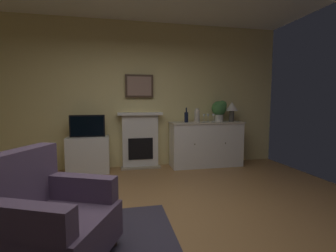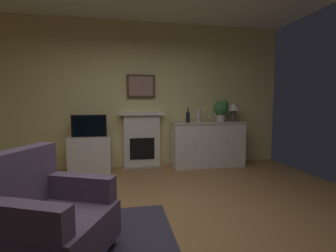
{
  "view_description": "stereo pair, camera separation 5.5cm",
  "coord_description": "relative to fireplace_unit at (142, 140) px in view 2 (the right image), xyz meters",
  "views": [
    {
      "loc": [
        -0.3,
        -2.36,
        1.3
      ],
      "look_at": [
        0.35,
        0.65,
        1.0
      ],
      "focal_mm": 26.16,
      "sensor_mm": 36.0,
      "label": 1
    },
    {
      "loc": [
        -0.25,
        -2.37,
        1.3
      ],
      "look_at": [
        0.35,
        0.65,
        1.0
      ],
      "focal_mm": 26.16,
      "sensor_mm": 36.0,
      "label": 2
    }
  ],
  "objects": [
    {
      "name": "wine_glass_center",
      "position": [
        1.36,
        -0.17,
        0.48
      ],
      "size": [
        0.07,
        0.07,
        0.16
      ],
      "color": "silver",
      "rests_on": "sideboard_cabinet"
    },
    {
      "name": "armchair",
      "position": [
        -1.0,
        -2.8,
        -0.17
      ],
      "size": [
        1.05,
        1.02,
        0.92
      ],
      "color": "#604C66",
      "rests_on": "ground_plane"
    },
    {
      "name": "sideboard_cabinet",
      "position": [
        1.32,
        -0.18,
        -0.1
      ],
      "size": [
        1.47,
        0.49,
        0.9
      ],
      "color": "white",
      "rests_on": "ground_plane"
    },
    {
      "name": "tv_set",
      "position": [
        -0.98,
        -0.19,
        0.32
      ],
      "size": [
        0.62,
        0.07,
        0.4
      ],
      "color": "black",
      "rests_on": "tv_cabinet"
    },
    {
      "name": "tv_cabinet",
      "position": [
        -0.97,
        -0.16,
        -0.21
      ],
      "size": [
        0.75,
        0.42,
        0.67
      ],
      "color": "white",
      "rests_on": "ground_plane"
    },
    {
      "name": "wall_rear",
      "position": [
        -0.17,
        0.13,
        0.88
      ],
      "size": [
        6.24,
        0.06,
        2.87
      ],
      "primitive_type": "cube",
      "color": "#EAD68C",
      "rests_on": "ground_plane"
    },
    {
      "name": "fireplace_unit",
      "position": [
        0.0,
        0.0,
        0.0
      ],
      "size": [
        0.87,
        0.3,
        1.1
      ],
      "color": "white",
      "rests_on": "ground_plane"
    },
    {
      "name": "wine_glass_right",
      "position": [
        1.47,
        -0.17,
        0.48
      ],
      "size": [
        0.07,
        0.07,
        0.16
      ],
      "color": "silver",
      "rests_on": "sideboard_cabinet"
    },
    {
      "name": "table_lamp",
      "position": [
        1.87,
        -0.18,
        0.63
      ],
      "size": [
        0.26,
        0.26,
        0.4
      ],
      "color": "#4C4742",
      "rests_on": "sideboard_cabinet"
    },
    {
      "name": "framed_picture",
      "position": [
        0.0,
        0.05,
        1.07
      ],
      "size": [
        0.55,
        0.04,
        0.45
      ],
      "color": "#473323"
    },
    {
      "name": "wine_bottle",
      "position": [
        0.89,
        -0.22,
        0.46
      ],
      "size": [
        0.08,
        0.08,
        0.29
      ],
      "color": "black",
      "rests_on": "sideboard_cabinet"
    },
    {
      "name": "potted_plant_small",
      "position": [
        1.62,
        -0.13,
        0.61
      ],
      "size": [
        0.3,
        0.3,
        0.43
      ],
      "color": "beige",
      "rests_on": "sideboard_cabinet"
    },
    {
      "name": "wine_glass_left",
      "position": [
        1.25,
        -0.23,
        0.48
      ],
      "size": [
        0.07,
        0.07,
        0.16
      ],
      "color": "silver",
      "rests_on": "sideboard_cabinet"
    },
    {
      "name": "vase_decorative",
      "position": [
        1.11,
        -0.23,
        0.49
      ],
      "size": [
        0.11,
        0.11,
        0.28
      ],
      "color": "beige",
      "rests_on": "sideboard_cabinet"
    },
    {
      "name": "ground_plane",
      "position": [
        -0.17,
        -2.46,
        -0.6
      ],
      "size": [
        6.24,
        5.24,
        0.1
      ],
      "primitive_type": "cube",
      "color": "#9E7042",
      "rests_on": "ground"
    }
  ]
}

